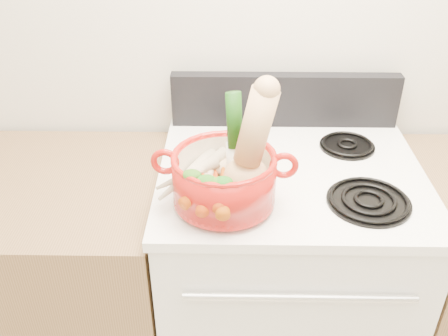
{
  "coord_description": "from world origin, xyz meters",
  "views": [
    {
      "loc": [
        -0.18,
        0.15,
        1.74
      ],
      "look_at": [
        -0.2,
        1.21,
        1.08
      ],
      "focal_mm": 40.0,
      "sensor_mm": 36.0,
      "label": 1
    }
  ],
  "objects_px": {
    "stove_body": "(281,289)",
    "dutch_oven": "(224,178)",
    "squash": "(247,144)",
    "leek": "(234,140)"
  },
  "relations": [
    {
      "from": "squash",
      "to": "leek",
      "type": "bearing_deg",
      "value": 108.01
    },
    {
      "from": "stove_body",
      "to": "leek",
      "type": "height_order",
      "value": "leek"
    },
    {
      "from": "squash",
      "to": "leek",
      "type": "distance_m",
      "value": 0.06
    },
    {
      "from": "dutch_oven",
      "to": "leek",
      "type": "height_order",
      "value": "leek"
    },
    {
      "from": "dutch_oven",
      "to": "leek",
      "type": "distance_m",
      "value": 0.1
    },
    {
      "from": "squash",
      "to": "dutch_oven",
      "type": "bearing_deg",
      "value": 152.52
    },
    {
      "from": "stove_body",
      "to": "dutch_oven",
      "type": "xyz_separation_m",
      "value": [
        -0.2,
        -0.17,
        0.57
      ]
    },
    {
      "from": "dutch_oven",
      "to": "leek",
      "type": "xyz_separation_m",
      "value": [
        0.02,
        0.04,
        0.09
      ]
    },
    {
      "from": "stove_body",
      "to": "squash",
      "type": "xyz_separation_m",
      "value": [
        -0.14,
        -0.19,
        0.68
      ]
    },
    {
      "from": "leek",
      "to": "stove_body",
      "type": "bearing_deg",
      "value": 20.06
    }
  ]
}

